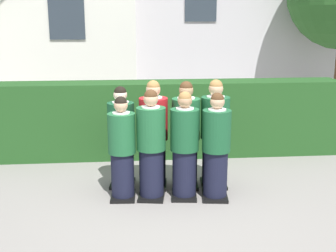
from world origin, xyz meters
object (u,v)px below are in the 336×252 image
at_px(student_front_row_0, 122,151).
at_px(student_front_row_2, 184,148).
at_px(student_rear_row_2, 186,137).
at_px(student_rear_row_0, 121,139).
at_px(student_front_row_1, 151,148).
at_px(student_rear_row_3, 215,136).
at_px(student_in_red_blazer, 154,137).
at_px(student_front_row_3, 216,149).

height_order(student_front_row_0, student_front_row_2, student_front_row_2).
bearing_deg(student_rear_row_2, student_rear_row_0, 172.97).
xyz_separation_m(student_front_row_2, student_rear_row_2, (0.08, 0.44, 0.04)).
distance_m(student_front_row_1, student_rear_row_3, 1.10).
distance_m(student_rear_row_0, student_rear_row_2, 1.01).
height_order(student_front_row_0, student_rear_row_3, student_rear_row_3).
xyz_separation_m(student_in_red_blazer, student_rear_row_3, (0.96, -0.04, 0.00)).
relative_size(student_rear_row_0, student_rear_row_2, 0.95).
bearing_deg(student_front_row_2, student_rear_row_0, 148.80).
xyz_separation_m(student_front_row_1, student_in_red_blazer, (0.06, 0.44, 0.03)).
relative_size(student_front_row_0, student_rear_row_2, 0.91).
height_order(student_front_row_1, student_rear_row_2, student_rear_row_2).
relative_size(student_front_row_0, student_front_row_1, 0.94).
height_order(student_front_row_1, student_in_red_blazer, student_in_red_blazer).
relative_size(student_front_row_1, student_rear_row_3, 0.96).
height_order(student_front_row_2, student_rear_row_2, student_rear_row_2).
distance_m(student_front_row_2, student_rear_row_3, 0.69).
xyz_separation_m(student_front_row_0, student_rear_row_3, (1.45, 0.39, 0.08)).
height_order(student_front_row_0, student_in_red_blazer, student_in_red_blazer).
distance_m(student_front_row_0, student_rear_row_0, 0.53).
xyz_separation_m(student_rear_row_2, student_rear_row_3, (0.46, -0.01, 0.01)).
relative_size(student_front_row_1, student_front_row_2, 1.02).
xyz_separation_m(student_front_row_3, student_rear_row_2, (-0.38, 0.52, 0.05)).
relative_size(student_front_row_3, student_in_red_blazer, 0.94).
height_order(student_rear_row_2, student_rear_row_3, student_rear_row_3).
bearing_deg(student_in_red_blazer, student_front_row_0, -138.65).
bearing_deg(student_front_row_0, student_in_red_blazer, 41.35).
bearing_deg(student_front_row_3, student_in_red_blazer, 148.31).
relative_size(student_front_row_2, student_in_red_blazer, 0.94).
height_order(student_front_row_1, student_rear_row_3, student_rear_row_3).
distance_m(student_front_row_0, student_in_red_blazer, 0.66).
xyz_separation_m(student_rear_row_0, student_rear_row_2, (1.00, -0.12, 0.04)).
relative_size(student_front_row_0, student_in_red_blazer, 0.90).
distance_m(student_front_row_2, student_rear_row_2, 0.45).
xyz_separation_m(student_rear_row_0, student_rear_row_3, (1.46, -0.13, 0.05)).
distance_m(student_front_row_1, student_in_red_blazer, 0.45).
xyz_separation_m(student_front_row_2, student_rear_row_3, (0.53, 0.43, 0.05)).
height_order(student_front_row_0, student_rear_row_2, student_rear_row_2).
distance_m(student_front_row_0, student_rear_row_2, 1.07).
height_order(student_front_row_2, student_rear_row_3, student_rear_row_3).
bearing_deg(student_in_red_blazer, student_rear_row_0, 169.41).
height_order(student_front_row_2, student_rear_row_0, student_rear_row_0).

